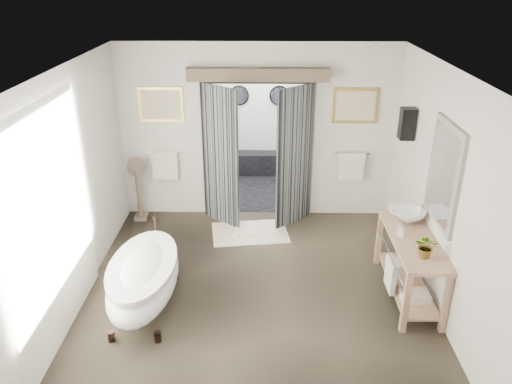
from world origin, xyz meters
TOP-DOWN VIEW (x-y plane):
  - ground_plane at (0.00, 0.00)m, footprint 5.00×5.00m
  - room_shell at (-0.04, -0.13)m, footprint 4.52×5.02m
  - shower_room at (0.00, 3.99)m, footprint 2.22×2.01m
  - back_wall_dressing at (0.00, 2.32)m, footprint 3.82×0.68m
  - clawfoot_tub at (-1.37, -0.18)m, footprint 0.81×1.81m
  - vanity at (1.95, 0.13)m, footprint 0.57×1.60m
  - pedestal_mirror at (-1.98, 2.23)m, footprint 0.33×0.21m
  - rug at (-0.12, 1.75)m, footprint 1.30×0.96m
  - slippers at (-0.23, 1.71)m, footprint 0.34×0.26m
  - basin at (2.01, 0.57)m, footprint 0.57×0.57m
  - plant at (1.98, -0.32)m, footprint 0.32×0.30m
  - soap_bottle_a at (1.82, 0.19)m, footprint 0.11×0.11m
  - soap_bottle_b at (1.87, 0.80)m, footprint 0.14×0.14m

SIDE VIEW (x-z plane):
  - ground_plane at x=0.00m, z-range 0.00..0.00m
  - rug at x=-0.12m, z-range 0.00..0.01m
  - slippers at x=-0.23m, z-range 0.01..0.06m
  - clawfoot_tub at x=-1.37m, z-range -0.01..0.87m
  - pedestal_mirror at x=-1.98m, z-range -0.08..1.03m
  - vanity at x=1.95m, z-range 0.08..0.93m
  - shower_room at x=0.00m, z-range -0.35..2.16m
  - basin at x=2.01m, z-range 0.85..1.01m
  - soap_bottle_b at x=1.87m, z-range 0.85..1.01m
  - soap_bottle_a at x=1.82m, z-range 0.85..1.03m
  - plant at x=1.98m, z-range 0.85..1.14m
  - back_wall_dressing at x=0.00m, z-range 0.30..2.82m
  - room_shell at x=-0.04m, z-range 0.40..3.31m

